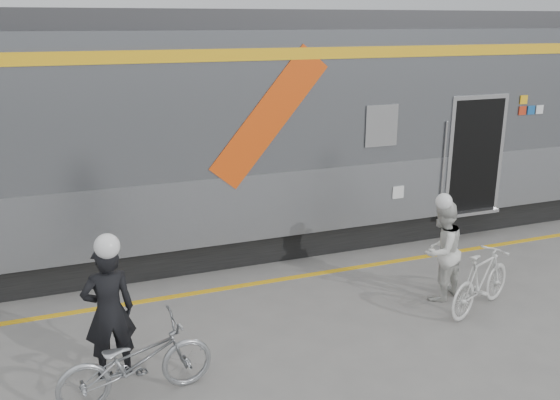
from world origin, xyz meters
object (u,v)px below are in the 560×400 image
bicycle_left (136,361)px  woman (441,251)px  bicycle_right (481,281)px  man (109,312)px

bicycle_left → woman: woman is taller
woman → bicycle_right: 0.69m
woman → man: bearing=-18.2°
man → woman: bearing=178.8°
man → bicycle_right: size_ratio=1.07×
man → bicycle_left: bearing=104.6°
man → woman: man is taller
bicycle_right → woman: bearing=6.2°
man → woman: (4.69, 0.35, -0.06)m
bicycle_left → woman: bearing=-84.1°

